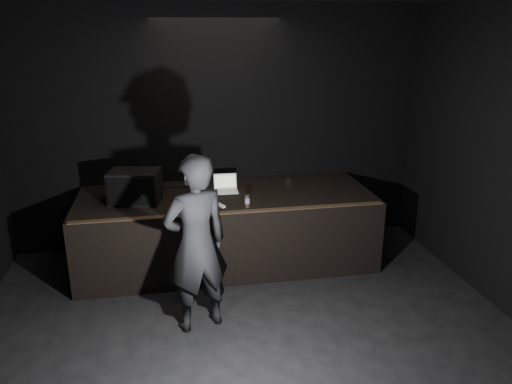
{
  "coord_description": "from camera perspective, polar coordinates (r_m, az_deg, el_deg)",
  "views": [
    {
      "loc": [
        -0.77,
        -3.69,
        3.18
      ],
      "look_at": [
        0.34,
        2.3,
        1.16
      ],
      "focal_mm": 35.0,
      "sensor_mm": 36.0,
      "label": 1
    }
  ],
  "objects": [
    {
      "name": "stage_riser",
      "position": [
        7.0,
        -3.38,
        -4.17
      ],
      "size": [
        4.0,
        1.5,
        1.0
      ],
      "primitive_type": "cube",
      "color": "black",
      "rests_on": "ground"
    },
    {
      "name": "room_walls",
      "position": [
        3.94,
        1.27,
        1.34
      ],
      "size": [
        6.1,
        7.1,
        3.52
      ],
      "color": "black",
      "rests_on": "ground"
    },
    {
      "name": "plastic_cup",
      "position": [
        7.17,
        3.73,
        1.1
      ],
      "size": [
        0.09,
        0.09,
        0.11
      ],
      "primitive_type": "cylinder",
      "color": "white",
      "rests_on": "stage_riser"
    },
    {
      "name": "cable",
      "position": [
        7.21,
        -9.41,
        0.58
      ],
      "size": [
        0.79,
        0.18,
        0.02
      ],
      "primitive_type": "cylinder",
      "rotation": [
        0.0,
        1.57,
        -0.2
      ],
      "color": "black",
      "rests_on": "stage_riser"
    },
    {
      "name": "person",
      "position": [
        5.35,
        -6.84,
        -5.93
      ],
      "size": [
        0.83,
        0.68,
        1.97
      ],
      "primitive_type": "imported",
      "rotation": [
        0.0,
        0.0,
        3.47
      ],
      "color": "black",
      "rests_on": "ground"
    },
    {
      "name": "wii_remote",
      "position": [
        6.37,
        -4.05,
        -1.52
      ],
      "size": [
        0.1,
        0.16,
        0.03
      ],
      "primitive_type": "cube",
      "rotation": [
        0.0,
        0.0,
        0.46
      ],
      "color": "white",
      "rests_on": "stage_riser"
    },
    {
      "name": "laptop",
      "position": [
        6.97,
        -3.47,
        0.6
      ],
      "size": [
        0.33,
        0.3,
        0.22
      ],
      "rotation": [
        0.0,
        0.0,
        -0.03
      ],
      "color": "silver",
      "rests_on": "stage_riser"
    },
    {
      "name": "stage_monitor",
      "position": [
        6.65,
        -13.67,
        0.61
      ],
      "size": [
        0.71,
        0.58,
        0.42
      ],
      "rotation": [
        0.0,
        0.0,
        -0.2
      ],
      "color": "black",
      "rests_on": "stage_riser"
    },
    {
      "name": "beer_can",
      "position": [
        6.32,
        -0.99,
        -1.03
      ],
      "size": [
        0.07,
        0.07,
        0.16
      ],
      "color": "silver",
      "rests_on": "stage_riser"
    },
    {
      "name": "riser_lip",
      "position": [
        6.16,
        -2.63,
        -2.31
      ],
      "size": [
        3.92,
        0.1,
        0.01
      ],
      "primitive_type": "cube",
      "color": "brown",
      "rests_on": "stage_riser"
    }
  ]
}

